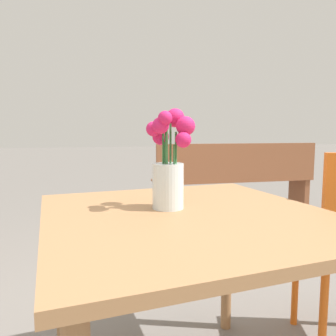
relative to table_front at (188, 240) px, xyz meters
The scene contains 3 objects.
table_front is the anchor object (origin of this frame).
flower_vase 0.24m from the table_front, 123.71° to the left, with size 0.16×0.15×0.34m.
bench_middle 2.63m from the table_front, 60.49° to the left, with size 1.82×0.42×0.85m.
Camera 1 is at (-0.32, -0.98, 0.98)m, focal length 35.00 mm.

